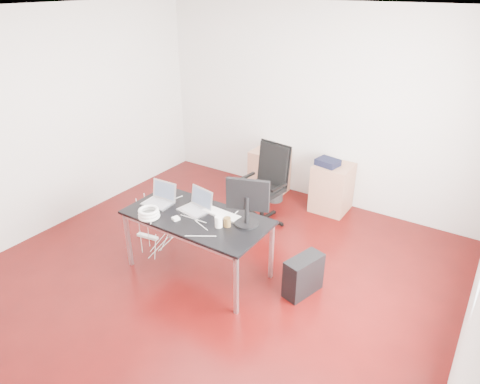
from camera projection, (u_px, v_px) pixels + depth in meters
The scene contains 18 objects.
room_shell at pixel (213, 164), 4.23m from camera, with size 5.00×5.00×5.00m.
desk at pixel (197, 220), 4.68m from camera, with size 1.60×0.80×0.73m.
office_chair at pixel (267, 181), 5.76m from camera, with size 0.54×0.56×1.08m.
filing_cabinet_left at pixel (269, 172), 6.66m from camera, with size 0.50×0.50×0.70m, color #A36B51.
filing_cabinet_right at pixel (332, 188), 6.15m from camera, with size 0.50×0.50×0.70m, color #A36B51.
pc_tower at pixel (303, 275), 4.54m from camera, with size 0.20×0.45×0.44m, color black.
wastebasket at pixel (275, 192), 6.50m from camera, with size 0.24×0.24×0.28m, color black.
power_strip at pixel (148, 236), 5.60m from camera, with size 0.30×0.06×0.04m, color white.
laptop_left at pixel (160, 198), 4.91m from camera, with size 0.34×0.27×0.23m.
laptop_right at pixel (196, 205), 4.75m from camera, with size 0.37×0.31×0.23m.
monitor at pixel (248, 200), 4.38m from camera, with size 0.44×0.26×0.51m.
keyboard at pixel (222, 214), 4.67m from camera, with size 0.44×0.14×0.02m, color white.
cup_white at pixel (219, 222), 4.43m from camera, with size 0.08×0.08×0.12m, color white.
cup_brown at pixel (227, 222), 4.44m from camera, with size 0.08×0.08×0.10m, color brown.
cable_coil at pixel (149, 213), 4.60m from camera, with size 0.24×0.24×0.11m.
power_adapter at pixel (176, 219), 4.58m from camera, with size 0.07×0.07×0.03m, color white.
speaker at pixel (271, 147), 6.40m from camera, with size 0.09×0.08×0.18m, color #9E9E9E.
navy_garment at pixel (328, 162), 5.97m from camera, with size 0.30×0.24×0.09m, color black.
Camera 1 is at (2.41, -3.12, 3.05)m, focal length 32.00 mm.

